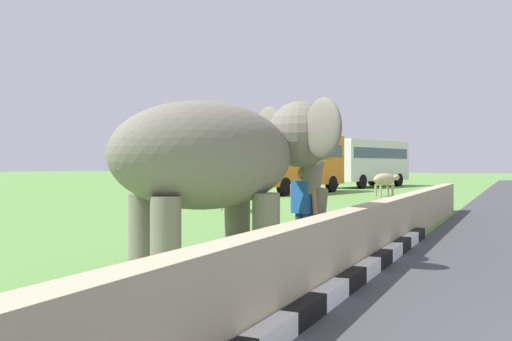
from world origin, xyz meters
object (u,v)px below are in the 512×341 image
Objects in this scene: cow_near at (228,187)px; bus_orange at (293,158)px; bus_white at (367,160)px; cow_mid at (385,180)px; person_handler at (303,207)px; elephant at (225,158)px.

bus_orange is at bearing 11.18° from cow_near.
cow_near is at bearing -177.97° from bus_white.
cow_mid is (-11.70, -3.89, -1.21)m from bus_white.
person_handler reaches higher than cow_near.
person_handler is 33.01m from bus_white.
cow_mid is at bearing 5.93° from elephant.
bus_orange is 11.29m from bus_white.
bus_white is 5.03× the size of cow_mid.
elephant is at bearing -151.90° from cow_near.
bus_white reaches higher than cow_near.
cow_mid is at bearing -95.51° from bus_orange.
person_handler is (1.56, -0.74, -0.88)m from elephant.
cow_mid is (-0.53, -5.55, -1.21)m from bus_orange.
bus_white is (32.25, 6.93, 1.15)m from person_handler.
cow_near is (10.01, 5.35, -0.94)m from elephant.
cow_near is (-23.79, -0.84, -1.21)m from bus_white.
bus_orange reaches higher than cow_near.
elephant is at bearing -160.90° from bus_orange.
elephant is 0.43× the size of bus_white.
bus_orange is at bearing 19.10° from elephant.
elephant is 34.37m from bus_white.
bus_white is (33.81, 6.19, 0.27)m from elephant.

